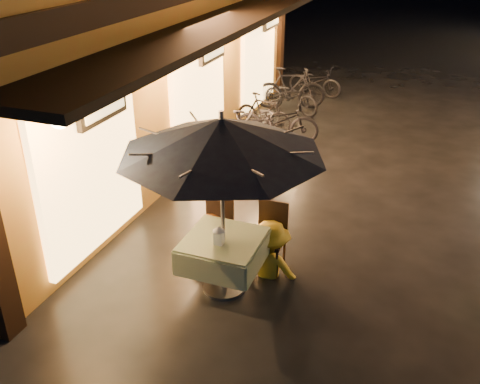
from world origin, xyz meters
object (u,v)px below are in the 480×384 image
at_px(patio_umbrella, 221,137).
at_px(bicycle_0, 237,147).
at_px(table_lantern, 219,234).
at_px(person_orange, 208,216).
at_px(person_yellow, 271,224).
at_px(cafe_table, 223,251).

bearing_deg(patio_umbrella, bicycle_0, 108.38).
bearing_deg(table_lantern, person_orange, 123.81).
relative_size(person_orange, person_yellow, 0.98).
height_order(cafe_table, table_lantern, table_lantern).
xyz_separation_m(person_orange, bicycle_0, (-0.78, 3.15, -0.30)).
height_order(patio_umbrella, person_orange, patio_umbrella).
bearing_deg(cafe_table, person_yellow, 51.88).
bearing_deg(person_orange, cafe_table, 132.54).
relative_size(cafe_table, person_orange, 0.67).
bearing_deg(cafe_table, table_lantern, -90.00).
distance_m(table_lantern, person_yellow, 0.85).
bearing_deg(table_lantern, bicycle_0, 107.78).
bearing_deg(bicycle_0, cafe_table, -147.91).
relative_size(patio_umbrella, person_orange, 1.67).
xyz_separation_m(person_yellow, bicycle_0, (-1.67, 3.10, -0.31)).
xyz_separation_m(patio_umbrella, person_yellow, (0.45, 0.57, -1.39)).
bearing_deg(table_lantern, person_yellow, 57.54).
bearing_deg(person_yellow, person_orange, -1.13).
xyz_separation_m(patio_umbrella, bicycle_0, (-1.22, 3.67, -1.70)).
distance_m(patio_umbrella, person_orange, 1.56).
xyz_separation_m(cafe_table, person_yellow, (0.45, 0.57, 0.17)).
height_order(patio_umbrella, table_lantern, patio_umbrella).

